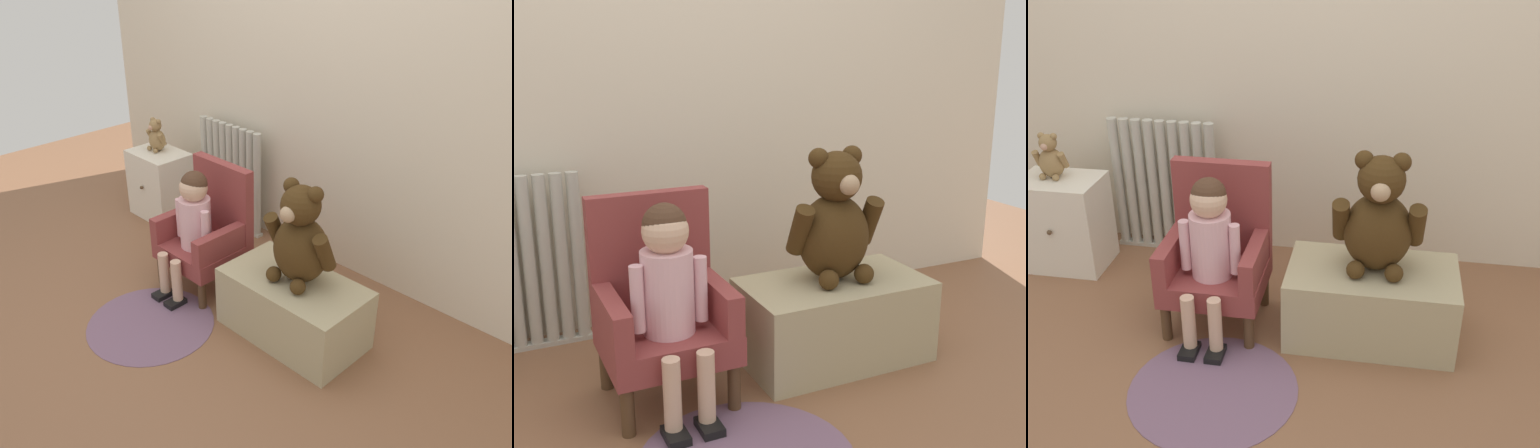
% 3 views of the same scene
% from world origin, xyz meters
% --- Properties ---
extents(back_wall, '(3.80, 0.05, 2.40)m').
position_xyz_m(back_wall, '(0.00, 1.16, 1.20)').
color(back_wall, beige).
rests_on(back_wall, ground_plane).
extents(child_armchair, '(0.42, 0.39, 0.69)m').
position_xyz_m(child_armchair, '(-0.18, 0.48, 0.31)').
color(child_armchair, brown).
rests_on(child_armchair, ground_plane).
extents(child_figure, '(0.25, 0.35, 0.70)m').
position_xyz_m(child_figure, '(-0.18, 0.36, 0.45)').
color(child_figure, beige).
rests_on(child_figure, ground_plane).
extents(low_bench, '(0.70, 0.39, 0.32)m').
position_xyz_m(low_bench, '(0.49, 0.44, 0.16)').
color(low_bench, tan).
rests_on(low_bench, ground_plane).
extents(large_teddy_bear, '(0.37, 0.26, 0.50)m').
position_xyz_m(large_teddy_bear, '(0.49, 0.46, 0.54)').
color(large_teddy_bear, '#3E2911').
rests_on(large_teddy_bear, low_bench).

